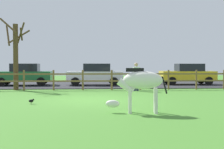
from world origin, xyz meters
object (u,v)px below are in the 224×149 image
bare_tree (16,53)px  parked_car_white (95,74)px  crow_on_grass (31,101)px  parked_car_green (24,74)px  visitor_near_fence (136,75)px  parked_car_yellow (188,74)px  zebra (140,84)px

bare_tree → parked_car_white: bare_tree is taller
crow_on_grass → parked_car_white: size_ratio=0.05×
parked_car_green → parked_car_white: (5.15, -0.11, 0.00)m
parked_car_white → visitor_near_fence: size_ratio=2.44×
parked_car_yellow → visitor_near_fence: bearing=-134.4°
bare_tree → visitor_near_fence: bearing=-8.4°
parked_car_white → crow_on_grass: bearing=-104.2°
bare_tree → parked_car_yellow: 12.42m
zebra → visitor_near_fence: visitor_near_fence is taller
crow_on_grass → parked_car_white: parked_car_white is taller
zebra → parked_car_green: size_ratio=0.47×
crow_on_grass → parked_car_green: (-2.66, 9.95, 0.72)m
visitor_near_fence → bare_tree: bearing=171.6°
parked_car_yellow → parked_car_green: size_ratio=0.99×
zebra → crow_on_grass: size_ratio=8.99×
crow_on_grass → parked_car_yellow: size_ratio=0.05×
parked_car_yellow → parked_car_white: same height
bare_tree → parked_car_green: 3.73m
zebra → visitor_near_fence: bearing=82.6°
bare_tree → crow_on_grass: bearing=-70.4°
parked_car_yellow → parked_car_white: size_ratio=1.01×
parked_car_yellow → bare_tree: bearing=-162.8°
bare_tree → visitor_near_fence: bare_tree is taller
bare_tree → parked_car_white: bearing=34.7°
crow_on_grass → parked_car_yellow: bearing=47.0°
parked_car_yellow → visitor_near_fence: visitor_near_fence is taller
bare_tree → parked_car_green: bare_tree is taller
crow_on_grass → parked_car_white: bearing=75.8°
bare_tree → parked_car_green: bearing=95.8°
crow_on_grass → parked_car_white: (2.49, 9.83, 0.72)m
crow_on_grass → zebra: bearing=-31.2°
parked_car_white → parked_car_green: bearing=178.7°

